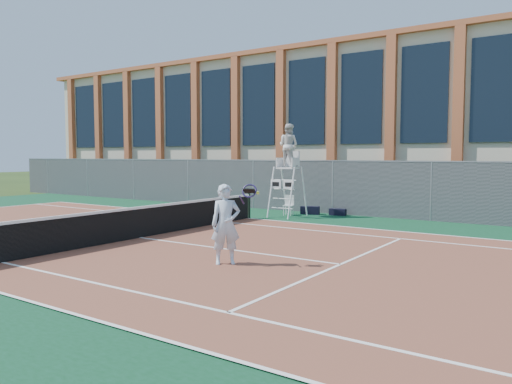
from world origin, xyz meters
The scene contains 12 objects.
ground centered at (0.00, 0.00, 0.00)m, with size 120.00×120.00×0.00m, color #233814.
apron centered at (0.00, 1.00, 0.01)m, with size 36.00×20.00×0.01m, color #0D3D1F.
tennis_court centered at (0.00, 0.00, 0.02)m, with size 23.77×10.97×0.02m, color brown.
tennis_net centered at (0.00, 0.00, 0.54)m, with size 0.10×11.30×1.10m.
fence centered at (0.00, 8.80, 1.10)m, with size 40.00×0.06×2.20m, color #595E60, non-canonical shape.
hedge centered at (0.00, 10.00, 1.10)m, with size 40.00×1.40×2.20m, color black.
building centered at (0.00, 17.95, 4.15)m, with size 45.00×10.60×8.22m.
umpire_chair centered at (0.89, 7.05, 2.73)m, with size 1.04×1.60×3.73m.
plastic_chair centered at (0.72, 7.40, 0.49)m, with size 0.46×0.46×0.82m.
sports_bag_near centered at (1.31, 8.13, 0.17)m, with size 0.77×0.31×0.33m, color black.
sports_bag_far centered at (2.40, 8.45, 0.14)m, with size 0.67×0.29×0.27m, color black.
tennis_player centered at (4.26, -1.39, 0.93)m, with size 1.04×0.83×1.79m.
Camera 1 is at (10.97, -10.08, 2.45)m, focal length 35.00 mm.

